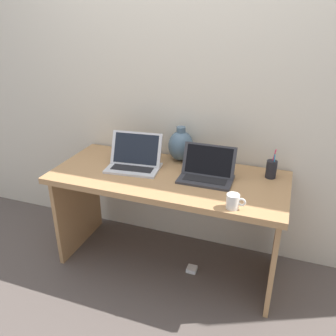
% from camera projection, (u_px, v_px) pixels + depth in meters
% --- Properties ---
extents(ground_plane, '(6.00, 6.00, 0.00)m').
position_uv_depth(ground_plane, '(168.00, 262.00, 2.60)').
color(ground_plane, '#564C47').
extents(back_wall, '(4.40, 0.04, 2.40)m').
position_uv_depth(back_wall, '(186.00, 91.00, 2.42)').
color(back_wall, beige).
rests_on(back_wall, ground).
extents(desk, '(1.55, 0.67, 0.72)m').
position_uv_depth(desk, '(168.00, 195.00, 2.36)').
color(desk, '#AD7F51').
rests_on(desk, ground).
extents(laptop_left, '(0.38, 0.27, 0.23)m').
position_uv_depth(laptop_left, '(135.00, 159.00, 2.39)').
color(laptop_left, silver).
rests_on(laptop_left, desk).
extents(laptop_right, '(0.34, 0.22, 0.21)m').
position_uv_depth(laptop_right, '(207.00, 170.00, 2.23)').
color(laptop_right, '#333338').
rests_on(laptop_right, desk).
extents(green_vase, '(0.18, 0.18, 0.25)m').
position_uv_depth(green_vase, '(181.00, 145.00, 2.48)').
color(green_vase, slate).
rests_on(green_vase, desk).
extents(coffee_mug, '(0.11, 0.07, 0.08)m').
position_uv_depth(coffee_mug, '(233.00, 201.00, 1.90)').
color(coffee_mug, white).
rests_on(coffee_mug, desk).
extents(pen_cup, '(0.07, 0.07, 0.19)m').
position_uv_depth(pen_cup, '(271.00, 169.00, 2.24)').
color(pen_cup, black).
rests_on(pen_cup, desk).
extents(power_brick, '(0.07, 0.07, 0.03)m').
position_uv_depth(power_brick, '(192.00, 269.00, 2.51)').
color(power_brick, white).
rests_on(power_brick, ground).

